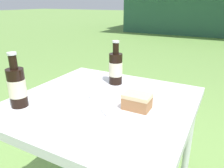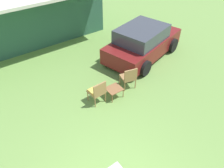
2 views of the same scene
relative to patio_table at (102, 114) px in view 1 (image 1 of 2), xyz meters
name	(u,v)px [view 1 (image 1 of 2)]	position (x,y,z in m)	size (l,w,h in m)	color
patio_table	(102,114)	(0.00, 0.00, 0.00)	(0.82, 0.81, 0.75)	silver
cake_on_plate	(133,105)	(0.17, -0.02, 0.10)	(0.25, 0.25, 0.08)	white
cola_bottle_near	(116,68)	(-0.05, 0.24, 0.17)	(0.08, 0.08, 0.24)	black
cola_bottle_far	(17,86)	(-0.30, -0.22, 0.17)	(0.08, 0.08, 0.24)	black
fork	(114,103)	(0.06, 0.00, 0.08)	(0.18, 0.05, 0.01)	silver
loose_bottle_cap	(91,97)	(-0.06, 0.01, 0.08)	(0.03, 0.03, 0.01)	silver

